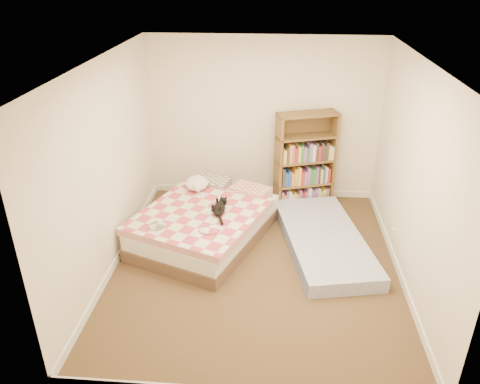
# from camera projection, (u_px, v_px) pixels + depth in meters

# --- Properties ---
(room) EXTENTS (3.51, 4.01, 2.51)m
(room) POSITION_uv_depth(u_px,v_px,m) (257.00, 178.00, 5.33)
(room) COLOR #442D1D
(room) RESTS_ON ground
(bed) EXTENTS (1.99, 2.32, 0.52)m
(bed) POSITION_uv_depth(u_px,v_px,m) (206.00, 222.00, 6.35)
(bed) COLOR brown
(bed) RESTS_ON room
(bookshelf) EXTENTS (0.97, 0.55, 1.47)m
(bookshelf) POSITION_uv_depth(u_px,v_px,m) (304.00, 172.00, 7.10)
(bookshelf) COLOR brown
(bookshelf) RESTS_ON room
(floor_mattress) EXTENTS (1.34, 2.25, 0.19)m
(floor_mattress) POSITION_uv_depth(u_px,v_px,m) (324.00, 240.00, 6.20)
(floor_mattress) COLOR #6774AC
(floor_mattress) RESTS_ON room
(black_cat) EXTENTS (0.23, 0.59, 0.13)m
(black_cat) POSITION_uv_depth(u_px,v_px,m) (220.00, 207.00, 6.10)
(black_cat) COLOR black
(black_cat) RESTS_ON bed
(white_dog) EXTENTS (0.47, 0.49, 0.18)m
(white_dog) POSITION_uv_depth(u_px,v_px,m) (197.00, 183.00, 6.69)
(white_dog) COLOR white
(white_dog) RESTS_ON bed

